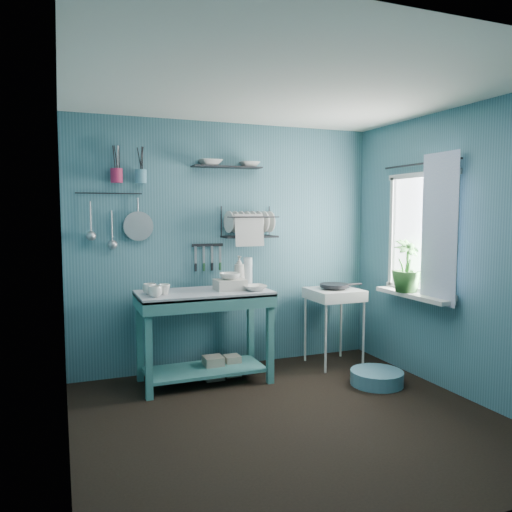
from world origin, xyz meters
name	(u,v)px	position (x,y,z in m)	size (l,w,h in m)	color
floor	(290,420)	(0.00, 0.00, 0.00)	(3.20, 3.20, 0.00)	black
ceiling	(292,88)	(0.00, 0.00, 2.50)	(3.20, 3.20, 0.00)	silver
wall_back	(228,246)	(0.00, 1.50, 1.25)	(3.20, 3.20, 0.00)	#35606D
wall_front	(429,286)	(0.00, -1.50, 1.25)	(3.20, 3.20, 0.00)	#35606D
wall_left	(63,267)	(-1.60, 0.00, 1.25)	(3.00, 3.00, 0.00)	#35606D
wall_right	(458,253)	(1.60, 0.00, 1.25)	(3.00, 3.00, 0.00)	#35606D
work_counter	(204,337)	(-0.38, 1.08, 0.43)	(1.22, 0.61, 0.87)	#397774
mug_left	(155,292)	(-0.86, 0.92, 0.92)	(0.12, 0.12, 0.10)	silver
mug_mid	(164,289)	(-0.76, 1.02, 0.91)	(0.10, 0.10, 0.09)	silver
mug_right	(150,289)	(-0.88, 1.08, 0.92)	(0.12, 0.12, 0.10)	silver
wash_tub	(230,285)	(-0.13, 1.06, 0.92)	(0.28, 0.22, 0.10)	#BBB6AB
tub_bowl	(230,276)	(-0.13, 1.06, 1.00)	(0.20, 0.20, 0.06)	silver
soap_bottle	(239,271)	(0.04, 1.28, 1.02)	(0.12, 0.12, 0.30)	#BBB6AB
water_bottle	(248,271)	(0.14, 1.30, 1.01)	(0.09, 0.09, 0.28)	silver
counter_bowl	(255,288)	(0.07, 0.93, 0.89)	(0.22, 0.22, 0.05)	silver
hotplate_stand	(334,327)	(1.03, 1.11, 0.40)	(0.50, 0.50, 0.80)	beige
frying_pan	(334,285)	(1.03, 1.11, 0.84)	(0.30, 0.30, 0.04)	black
knife_strip	(208,245)	(-0.23, 1.47, 1.27)	(0.32, 0.02, 0.03)	black
dish_rack	(250,222)	(0.18, 1.37, 1.50)	(0.55, 0.24, 0.32)	black
upper_shelf	(227,167)	(-0.04, 1.40, 2.05)	(0.70, 0.18, 0.01)	black
shelf_bowl_left	(210,166)	(-0.22, 1.40, 2.05)	(0.23, 0.23, 0.06)	silver
shelf_bowl_right	(250,163)	(0.20, 1.40, 2.09)	(0.21, 0.21, 0.05)	silver
utensil_cup_magenta	(117,176)	(-1.11, 1.42, 1.94)	(0.11, 0.11, 0.13)	#AC1F48
utensil_cup_teal	(141,177)	(-0.89, 1.42, 1.93)	(0.11, 0.11, 0.13)	teal
colander	(138,226)	(-0.92, 1.45, 1.47)	(0.28, 0.28, 0.03)	#9B9EA3
ladle_outer	(90,217)	(-1.35, 1.46, 1.55)	(0.01, 0.01, 0.30)	#9B9EA3
ladle_inner	(112,226)	(-1.16, 1.46, 1.47)	(0.01, 0.01, 0.30)	#9B9EA3
hook_rail	(109,193)	(-1.17, 1.47, 1.77)	(0.01, 0.01, 0.60)	black
window_glass	(422,233)	(1.59, 0.45, 1.40)	(1.10, 1.10, 0.00)	white
windowsill	(413,295)	(1.50, 0.45, 0.81)	(0.16, 0.95, 0.04)	beige
curtain	(439,229)	(1.52, 0.15, 1.45)	(1.35, 1.35, 0.00)	silver
curtain_rod	(420,164)	(1.54, 0.45, 2.05)	(0.02, 0.02, 1.05)	black
potted_plant	(407,266)	(1.49, 0.53, 1.09)	(0.29, 0.29, 0.51)	#2D6227
storage_tin_large	(213,368)	(-0.28, 1.13, 0.11)	(0.18, 0.18, 0.22)	gray
storage_tin_small	(232,365)	(-0.08, 1.16, 0.10)	(0.15, 0.15, 0.20)	gray
floor_basin	(377,378)	(1.09, 0.42, 0.07)	(0.49, 0.49, 0.13)	teal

